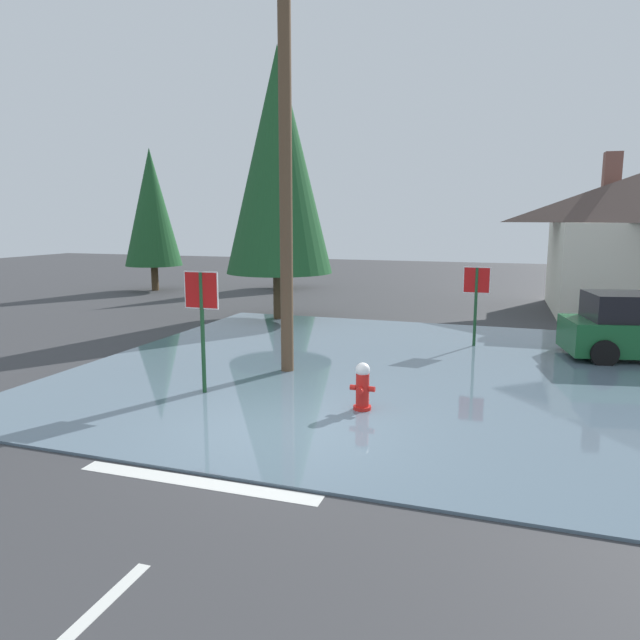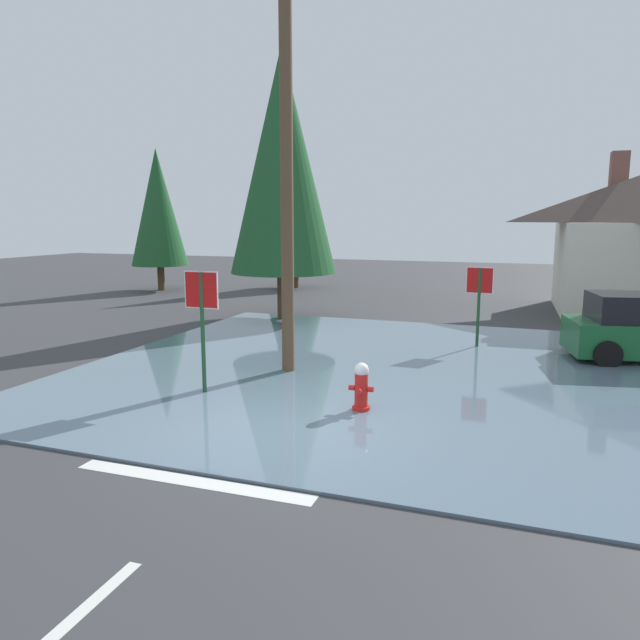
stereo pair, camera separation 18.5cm
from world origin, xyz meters
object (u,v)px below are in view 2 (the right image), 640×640
pine_tree_tall_left (295,206)px  pine_tree_mid_left (282,162)px  stop_sign_near (202,307)px  stop_sign_far (479,291)px  pine_tree_short_left (158,208)px  fire_hydrant (361,388)px  utility_pole (287,163)px

pine_tree_tall_left → pine_tree_mid_left: (3.20, -8.87, 1.25)m
stop_sign_near → stop_sign_far: 7.77m
stop_sign_near → pine_tree_mid_left: (-2.03, 8.70, 3.53)m
pine_tree_tall_left → pine_tree_short_left: pine_tree_tall_left is taller
stop_sign_near → pine_tree_mid_left: 9.61m
pine_tree_mid_left → fire_hydrant: bearing=-59.0°
utility_pole → pine_tree_short_left: (-11.89, 12.34, -0.66)m
fire_hydrant → pine_tree_tall_left: (-8.45, 17.60, 3.57)m
stop_sign_far → pine_tree_mid_left: bearing=159.5°
stop_sign_far → utility_pole: bearing=-132.8°
pine_tree_short_left → stop_sign_far: bearing=-27.8°
pine_tree_tall_left → pine_tree_mid_left: pine_tree_mid_left is taller
stop_sign_near → utility_pole: (0.91, 2.12, 2.86)m
utility_pole → pine_tree_mid_left: 7.24m
stop_sign_near → utility_pole: bearing=66.8°
pine_tree_mid_left → pine_tree_short_left: pine_tree_mid_left is taller
stop_sign_far → pine_tree_short_left: (-15.66, 8.26, 2.40)m
fire_hydrant → utility_pole: utility_pole is taller
stop_sign_far → pine_tree_mid_left: pine_tree_mid_left is taller
stop_sign_near → pine_tree_short_left: size_ratio=0.36×
fire_hydrant → stop_sign_far: bearing=76.8°
fire_hydrant → utility_pole: (-2.32, 2.15, 4.16)m
stop_sign_near → utility_pole: utility_pole is taller
utility_pole → pine_tree_mid_left: pine_tree_mid_left is taller
pine_tree_short_left → utility_pole: bearing=-46.1°
fire_hydrant → pine_tree_mid_left: pine_tree_mid_left is taller
stop_sign_near → pine_tree_short_left: pine_tree_short_left is taller
fire_hydrant → pine_tree_mid_left: bearing=121.0°
fire_hydrant → pine_tree_mid_left: 11.28m
stop_sign_near → stop_sign_far: (4.69, 6.20, -0.20)m
stop_sign_near → pine_tree_tall_left: (-5.23, 17.57, 2.28)m
utility_pole → pine_tree_short_left: bearing=133.9°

